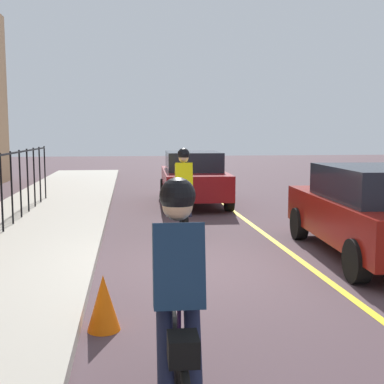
# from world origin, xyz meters

# --- Properties ---
(ground_plane) EXTENTS (80.00, 80.00, 0.00)m
(ground_plane) POSITION_xyz_m (0.00, 0.00, 0.00)
(ground_plane) COLOR #4C393F
(lane_line_centre) EXTENTS (36.00, 0.12, 0.01)m
(lane_line_centre) POSITION_xyz_m (0.00, -1.60, 0.00)
(lane_line_centre) COLOR yellow
(lane_line_centre) RESTS_ON ground
(cyclist_lead) EXTENTS (1.71, 0.37, 1.83)m
(cyclist_lead) POSITION_xyz_m (2.93, 0.09, 0.91)
(cyclist_lead) COLOR black
(cyclist_lead) RESTS_ON ground
(cyclist_follow) EXTENTS (1.71, 0.37, 1.83)m
(cyclist_follow) POSITION_xyz_m (-4.14, 0.92, 0.91)
(cyclist_follow) COLOR black
(cyclist_follow) RESTS_ON ground
(patrol_sedan) EXTENTS (4.50, 2.14, 1.58)m
(patrol_sedan) POSITION_xyz_m (0.40, -2.90, 0.82)
(patrol_sedan) COLOR maroon
(patrol_sedan) RESTS_ON ground
(parked_sedan_rear) EXTENTS (4.47, 2.06, 1.58)m
(parked_sedan_rear) POSITION_xyz_m (7.37, -0.69, 0.82)
(parked_sedan_rear) COLOR maroon
(parked_sedan_rear) RESTS_ON ground
(traffic_cone_near) EXTENTS (0.36, 0.36, 0.62)m
(traffic_cone_near) POSITION_xyz_m (-2.29, 1.55, 0.31)
(traffic_cone_near) COLOR #FC6308
(traffic_cone_near) RESTS_ON ground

